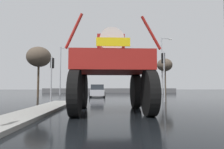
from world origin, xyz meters
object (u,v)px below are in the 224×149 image
streetlight_far_left (62,68)px  traffic_signal_far_right (133,77)px  traffic_signal_far_left (76,76)px  bare_tree_left (39,57)px  traffic_signal_near_right (163,65)px  oversize_sprayer (111,69)px  sedan_ahead (97,91)px  bare_tree_right (165,66)px  traffic_signal_near_left (52,69)px  streetlight_far_right (163,63)px

streetlight_far_left → traffic_signal_far_right: bearing=13.0°
traffic_signal_far_left → traffic_signal_far_right: bearing=0.0°
bare_tree_left → traffic_signal_near_right: bearing=-30.2°
oversize_sprayer → traffic_signal_far_left: (-5.63, 23.32, 0.86)m
oversize_sprayer → sedan_ahead: size_ratio=1.31×
bare_tree_right → sedan_ahead: bearing=-147.6°
bare_tree_right → traffic_signal_far_left: bearing=171.7°
sedan_ahead → traffic_signal_far_left: bearing=22.3°
streetlight_far_left → bare_tree_left: 6.97m
oversize_sprayer → sedan_ahead: (-1.47, 14.38, -1.45)m
traffic_signal_near_left → traffic_signal_far_left: 17.27m
bare_tree_left → bare_tree_right: 19.35m
traffic_signal_far_right → bare_tree_left: 16.17m
streetlight_far_right → bare_tree_left: bearing=-156.1°
oversize_sprayer → traffic_signal_far_left: bearing=11.9°
sedan_ahead → traffic_signal_near_right: 10.52m
sedan_ahead → bare_tree_left: bare_tree_left is taller
traffic_signal_far_left → bare_tree_right: 15.08m
traffic_signal_far_right → bare_tree_right: 5.73m
sedan_ahead → traffic_signal_near_left: 9.17m
traffic_signal_near_right → traffic_signal_far_right: size_ratio=1.05×
streetlight_far_right → bare_tree_right: streetlight_far_right is taller
oversize_sprayer → traffic_signal_far_right: (4.21, 23.32, 0.76)m
streetlight_far_left → bare_tree_left: streetlight_far_left is taller
streetlight_far_left → bare_tree_right: bearing=1.9°
oversize_sprayer → bare_tree_right: (9.20, 21.16, 2.56)m
traffic_signal_near_right → bare_tree_left: bearing=149.8°
oversize_sprayer → traffic_signal_near_left: size_ratio=1.46×
oversize_sprayer → bare_tree_left: 16.50m
traffic_signal_near_left → traffic_signal_far_right: bearing=62.4°
streetlight_far_left → bare_tree_left: bearing=-99.6°
streetlight_far_left → bare_tree_right: (16.73, 0.55, 0.44)m
traffic_signal_near_right → bare_tree_left: (-13.21, 7.69, 1.85)m
oversize_sprayer → bare_tree_left: bearing=30.5°
streetlight_far_right → bare_tree_left: streetlight_far_right is taller
oversize_sprayer → traffic_signal_near_right: oversize_sprayer is taller
traffic_signal_far_right → bare_tree_left: bare_tree_left is taller
traffic_signal_far_left → sedan_ahead: bearing=-65.1°
streetlight_far_right → traffic_signal_near_left: bearing=-131.6°
sedan_ahead → traffic_signal_far_right: bearing=-35.1°
bare_tree_left → bare_tree_right: bearing=22.5°
streetlight_far_right → bare_tree_right: bearing=-64.6°
traffic_signal_near_right → streetlight_far_right: (4.46, 15.54, 2.14)m
oversize_sprayer → traffic_signal_far_right: 23.71m
oversize_sprayer → traffic_signal_near_left: (-4.80, 6.07, 0.57)m
traffic_signal_far_right → streetlight_far_right: bearing=-19.8°
bare_tree_right → traffic_signal_near_left: bearing=-132.9°
traffic_signal_far_left → bare_tree_left: size_ratio=0.67×
traffic_signal_near_left → bare_tree_left: size_ratio=0.61×
sedan_ahead → streetlight_far_right: (10.46, 7.22, 4.48)m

